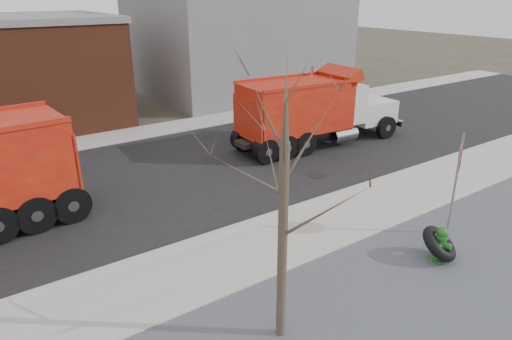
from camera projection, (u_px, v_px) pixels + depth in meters
ground at (314, 235)px, 12.70m from camera, size 120.00×120.00×0.00m
gravel_verge at (420, 299)px, 10.02m from camera, size 60.00×5.00×0.03m
sidewalk at (308, 230)px, 12.88m from camera, size 60.00×2.50×0.06m
curb at (280, 212)px, 13.86m from camera, size 60.00×0.15×0.11m
road at (204, 167)px, 17.50m from camera, size 60.00×9.40×0.02m
far_sidewalk at (147, 132)px, 21.84m from camera, size 60.00×2.00×0.06m
building_grey at (236, 29)px, 29.75m from camera, size 12.00×10.00×8.00m
bare_tree at (284, 181)px, 7.80m from camera, size 3.20×3.20×5.20m
fire_hydrant at (441, 245)px, 11.35m from camera, size 0.53×0.52×0.93m
truck_tire at (439, 244)px, 11.37m from camera, size 1.32×1.29×0.86m
stop_sign at (458, 168)px, 12.01m from camera, size 0.67×0.47×2.92m
dump_truck_red_a at (314, 108)px, 19.49m from camera, size 8.10×2.68×3.25m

